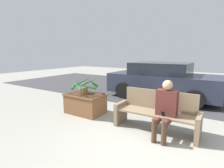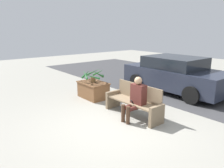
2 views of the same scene
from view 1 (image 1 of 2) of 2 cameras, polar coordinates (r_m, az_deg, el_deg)
The scene contains 7 objects.
ground_plane at distance 3.41m, azimuth 13.16°, elevation -20.42°, with size 30.00×30.00×0.00m, color gray.
road_surface at distance 8.30m, azimuth 25.38°, elevation -2.86°, with size 20.00×6.00×0.01m, color #38383A.
bench at distance 4.06m, azimuth 14.23°, elevation -8.99°, with size 1.83×0.53×0.88m.
person_seated at distance 3.74m, azimuth 17.06°, elevation -7.14°, with size 0.42×0.62×1.18m.
planter_box at distance 5.11m, azimuth -8.71°, elevation -6.11°, with size 1.11×0.73×0.57m.
potted_plant at distance 4.99m, azimuth -8.77°, elevation -0.34°, with size 0.84×0.85×0.50m.
parked_car at distance 7.02m, azimuth 16.14°, elevation 1.13°, with size 4.03×1.98×1.37m.
Camera 1 is at (0.92, -2.80, 1.71)m, focal length 28.00 mm.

